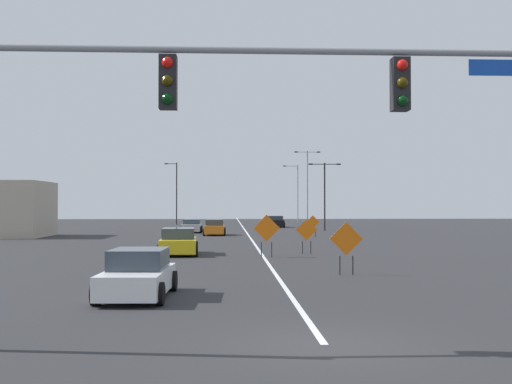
{
  "coord_description": "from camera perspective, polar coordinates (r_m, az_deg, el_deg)",
  "views": [
    {
      "loc": [
        -1.9,
        -12.09,
        2.74
      ],
      "look_at": [
        -0.19,
        24.84,
        3.48
      ],
      "focal_mm": 43.62,
      "sensor_mm": 36.0,
      "label": 1
    }
  ],
  "objects": [
    {
      "name": "construction_sign_left_lane",
      "position": [
        34.73,
        4.66,
        -3.66
      ],
      "size": [
        1.18,
        0.22,
        1.92
      ],
      "color": "orange",
      "rests_on": "ground"
    },
    {
      "name": "car_white_passing",
      "position": [
        18.78,
        -10.77,
        -7.51
      ],
      "size": [
        2.08,
        4.17,
        1.42
      ],
      "color": "white",
      "rests_on": "ground"
    },
    {
      "name": "construction_sign_left_shoulder",
      "position": [
        32.39,
        0.97,
        -3.51
      ],
      "size": [
        1.4,
        0.2,
        2.21
      ],
      "color": "orange",
      "rests_on": "ground"
    },
    {
      "name": "car_silver_mid",
      "position": [
        61.02,
        -5.91,
        -3.15
      ],
      "size": [
        2.0,
        3.86,
        1.29
      ],
      "color": "#B7BABF",
      "rests_on": "ground"
    },
    {
      "name": "street_lamp_near_right",
      "position": [
        65.43,
        6.31,
        0.2
      ],
      "size": [
        3.4,
        0.24,
        7.12
      ],
      "color": "black",
      "rests_on": "ground"
    },
    {
      "name": "road_centre_stripe",
      "position": [
        70.85,
        -1.12,
        -3.37
      ],
      "size": [
        0.16,
        117.36,
        0.01
      ],
      "color": "white",
      "rests_on": "ground"
    },
    {
      "name": "car_yellow_near",
      "position": [
        34.37,
        -7.13,
        -4.56
      ],
      "size": [
        2.29,
        4.38,
        1.45
      ],
      "color": "gold",
      "rests_on": "ground"
    },
    {
      "name": "ground",
      "position": [
        12.54,
        6.32,
        -13.76
      ],
      "size": [
        211.24,
        211.24,
        0.0
      ],
      "primitive_type": "plane",
      "color": "#2D2D30"
    },
    {
      "name": "car_black_approaching",
      "position": [
        74.77,
        1.72,
        -2.74
      ],
      "size": [
        2.28,
        3.88,
        1.39
      ],
      "color": "black",
      "rests_on": "ground"
    },
    {
      "name": "street_lamp_far_right",
      "position": [
        81.94,
        4.73,
        0.9
      ],
      "size": [
        3.42,
        0.24,
        9.8
      ],
      "color": "gray",
      "rests_on": "ground"
    },
    {
      "name": "street_lamp_near_left",
      "position": [
        93.25,
        3.75,
        0.11
      ],
      "size": [
        2.27,
        0.24,
        8.66
      ],
      "color": "gray",
      "rests_on": "ground"
    },
    {
      "name": "traffic_signal_assembly",
      "position": [
        12.27,
        -6.86,
        8.15
      ],
      "size": [
        13.8,
        0.44,
        6.23
      ],
      "color": "gray",
      "rests_on": "ground"
    },
    {
      "name": "construction_sign_right_shoulder",
      "position": [
        24.53,
        8.28,
        -4.5
      ],
      "size": [
        1.3,
        0.12,
        2.05
      ],
      "color": "orange",
      "rests_on": "ground"
    },
    {
      "name": "street_lamp_mid_left",
      "position": [
        85.72,
        -7.37,
        0.13
      ],
      "size": [
        1.74,
        0.24,
        8.47
      ],
      "color": "black",
      "rests_on": "ground"
    },
    {
      "name": "roadside_building_west",
      "position": [
        56.8,
        -21.68,
        -1.47
      ],
      "size": [
        6.19,
        7.17,
        4.7
      ],
      "color": "#B2A893",
      "rests_on": "ground"
    },
    {
      "name": "car_orange_far",
      "position": [
        55.77,
        -3.82,
        -3.29
      ],
      "size": [
        1.99,
        3.87,
        1.39
      ],
      "color": "orange",
      "rests_on": "ground"
    },
    {
      "name": "construction_sign_median_far",
      "position": [
        53.12,
        5.24,
        -2.87
      ],
      "size": [
        1.11,
        0.21,
        1.81
      ],
      "color": "orange",
      "rests_on": "ground"
    }
  ]
}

